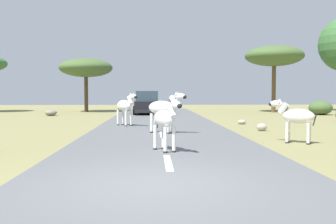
{
  "coord_description": "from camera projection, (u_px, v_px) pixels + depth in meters",
  "views": [
    {
      "loc": [
        0.0,
        -6.73,
        1.67
      ],
      "look_at": [
        0.53,
        6.46,
        1.0
      ],
      "focal_mm": 40.73,
      "sensor_mm": 36.0,
      "label": 1
    }
  ],
  "objects": [
    {
      "name": "rock_4",
      "position": [
        262.0,
        127.0,
        16.58
      ],
      "size": [
        0.46,
        0.33,
        0.33
      ],
      "primitive_type": "ellipsoid",
      "color": "#A89E8C",
      "rests_on": "ground_plane"
    },
    {
      "name": "zebra_3",
      "position": [
        125.0,
        106.0,
        18.55
      ],
      "size": [
        1.21,
        1.49,
        1.62
      ],
      "rotation": [
        0.0,
        0.0,
        3.78
      ],
      "color": "silver",
      "rests_on": "road"
    },
    {
      "name": "tree_6",
      "position": [
        86.0,
        68.0,
        32.68
      ],
      "size": [
        4.55,
        4.55,
        4.59
      ],
      "color": "#4C3823",
      "rests_on": "ground_plane"
    },
    {
      "name": "ground_plane",
      "position": [
        153.0,
        186.0,
        6.8
      ],
      "size": [
        90.0,
        90.0,
        0.0
      ],
      "primitive_type": "plane",
      "color": "olive"
    },
    {
      "name": "zebra_0",
      "position": [
        165.0,
        120.0,
        10.47
      ],
      "size": [
        0.86,
        1.47,
        1.47
      ],
      "rotation": [
        0.0,
        0.0,
        3.56
      ],
      "color": "silver",
      "rests_on": "road"
    },
    {
      "name": "zebra_1",
      "position": [
        163.0,
        108.0,
        15.19
      ],
      "size": [
        1.6,
        1.14,
        1.67
      ],
      "rotation": [
        0.0,
        0.0,
        4.17
      ],
      "color": "silver",
      "rests_on": "road"
    },
    {
      "name": "rock_1",
      "position": [
        242.0,
        122.0,
        20.13
      ],
      "size": [
        0.44,
        0.38,
        0.24
      ],
      "primitive_type": "ellipsoid",
      "color": "#A89E8C",
      "rests_on": "ground_plane"
    },
    {
      "name": "bush_3",
      "position": [
        321.0,
        108.0,
        28.46
      ],
      "size": [
        1.75,
        1.57,
        1.05
      ],
      "primitive_type": "ellipsoid",
      "color": "#425B2D",
      "rests_on": "ground_plane"
    },
    {
      "name": "tree_4",
      "position": [
        274.0,
        56.0,
        32.01
      ],
      "size": [
        4.89,
        4.89,
        5.6
      ],
      "color": "brown",
      "rests_on": "ground_plane"
    },
    {
      "name": "road",
      "position": [
        172.0,
        185.0,
        6.82
      ],
      "size": [
        6.0,
        64.0,
        0.05
      ],
      "primitive_type": "cube",
      "color": "#56595B",
      "rests_on": "ground_plane"
    },
    {
      "name": "zebra_2",
      "position": [
        296.0,
        117.0,
        12.52
      ],
      "size": [
        1.41,
        1.01,
        1.47
      ],
      "rotation": [
        0.0,
        0.0,
        1.02
      ],
      "color": "silver",
      "rests_on": "ground_plane"
    },
    {
      "name": "rock_3",
      "position": [
        51.0,
        113.0,
        27.5
      ],
      "size": [
        0.83,
        0.84,
        0.43
      ],
      "primitive_type": "ellipsoid",
      "color": "gray",
      "rests_on": "ground_plane"
    },
    {
      "name": "car_0",
      "position": [
        147.0,
        103.0,
        29.02
      ],
      "size": [
        2.06,
        4.36,
        1.74
      ],
      "rotation": [
        0.0,
        0.0,
        3.15
      ],
      "color": "black",
      "rests_on": "road"
    },
    {
      "name": "lane_markings",
      "position": [
        176.0,
        199.0,
        5.82
      ],
      "size": [
        0.16,
        56.0,
        0.01
      ],
      "color": "silver",
      "rests_on": "road"
    }
  ]
}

